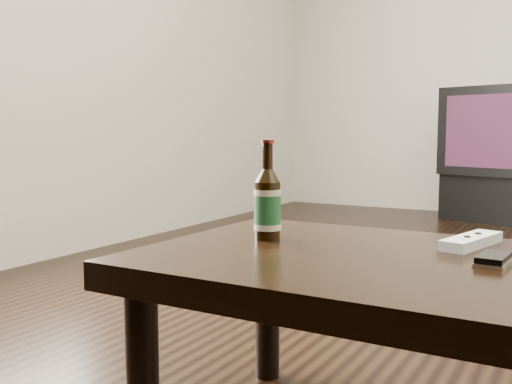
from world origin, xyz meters
The scene contains 6 objects.
tv_stand centered at (-0.57, 2.60, 0.17)m, with size 0.87×0.43×0.35m, color black.
tv centered at (-0.57, 2.60, 0.67)m, with size 0.99×0.79×0.64m.
coffee_table centered at (-0.31, -0.96, 0.37)m, with size 1.14×0.68×0.42m.
beer_bottle centered at (-0.69, -0.90, 0.50)m, with size 0.07×0.07×0.23m.
phone centered at (-0.20, -0.92, 0.43)m, with size 0.06×0.11×0.02m.
remote centered at (-0.26, -0.76, 0.43)m, with size 0.10×0.21×0.03m.
Camera 1 is at (-0.05, -2.09, 0.67)m, focal length 42.00 mm.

